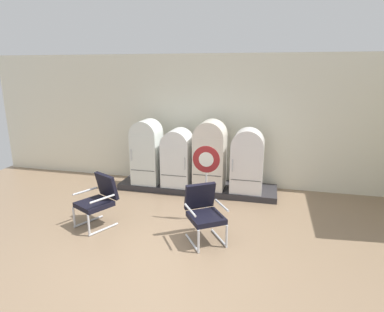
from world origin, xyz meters
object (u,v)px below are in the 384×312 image
refrigerator_0 (147,150)px  refrigerator_3 (247,159)px  refrigerator_1 (177,156)px  sign_stand (206,182)px  armchair_left (99,198)px  refrigerator_2 (210,153)px  armchair_right (204,211)px

refrigerator_0 → refrigerator_3: refrigerator_0 is taller
refrigerator_1 → sign_stand: (1.00, -1.49, -0.07)m
refrigerator_1 → sign_stand: 1.80m
armchair_left → sign_stand: (1.93, 0.66, 0.25)m
refrigerator_3 → refrigerator_1: bearing=178.6°
refrigerator_0 → refrigerator_2: bearing=0.6°
refrigerator_2 → sign_stand: 1.52m
refrigerator_2 → refrigerator_3: bearing=-2.5°
refrigerator_0 → armchair_right: (1.89, -2.20, -0.44)m
refrigerator_0 → refrigerator_1: 0.78m
refrigerator_1 → sign_stand: bearing=-56.0°
refrigerator_0 → refrigerator_2: size_ratio=0.97×
refrigerator_3 → armchair_left: bearing=-140.8°
armchair_right → sign_stand: 0.78m
refrigerator_1 → refrigerator_3: bearing=-1.4°
armchair_left → refrigerator_0: bearing=86.0°
refrigerator_0 → armchair_right: size_ratio=1.61×
refrigerator_1 → armchair_left: bearing=-113.2°
refrigerator_1 → armchair_right: (1.12, -2.22, -0.32)m
refrigerator_2 → armchair_left: 2.79m
refrigerator_0 → refrigerator_1: (0.77, 0.02, -0.11)m
refrigerator_2 → sign_stand: refrigerator_2 is taller
sign_stand → refrigerator_0: bearing=140.4°
armchair_left → sign_stand: sign_stand is taller
sign_stand → refrigerator_3: bearing=65.4°
refrigerator_2 → refrigerator_0: bearing=-179.4°
armchair_left → refrigerator_3: bearing=39.2°
refrigerator_1 → sign_stand: refrigerator_1 is taller
sign_stand → refrigerator_1: bearing=124.0°
refrigerator_0 → refrigerator_2: refrigerator_2 is taller
refrigerator_0 → armchair_right: bearing=-49.4°
refrigerator_0 → refrigerator_1: size_ratio=1.14×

